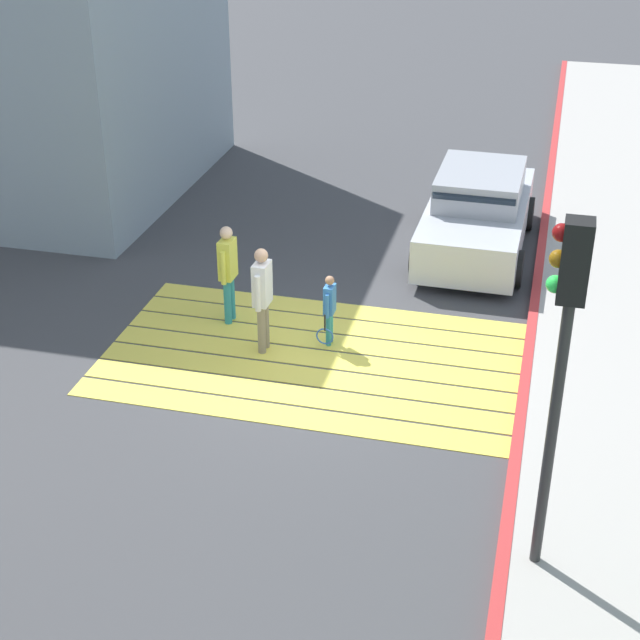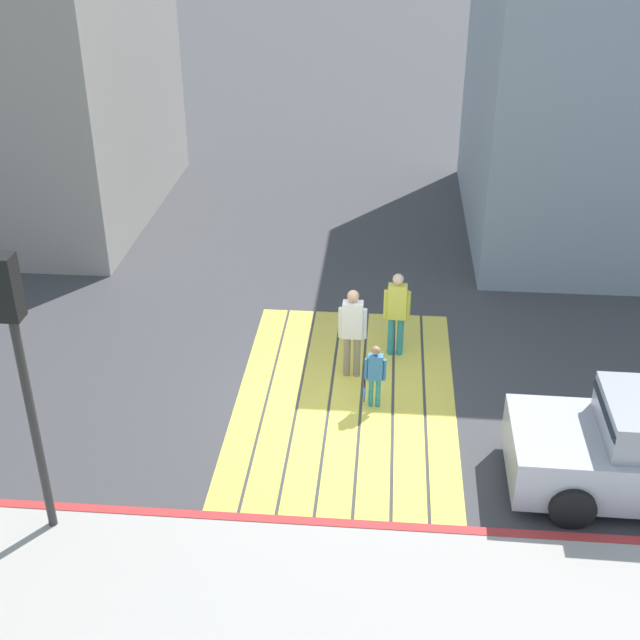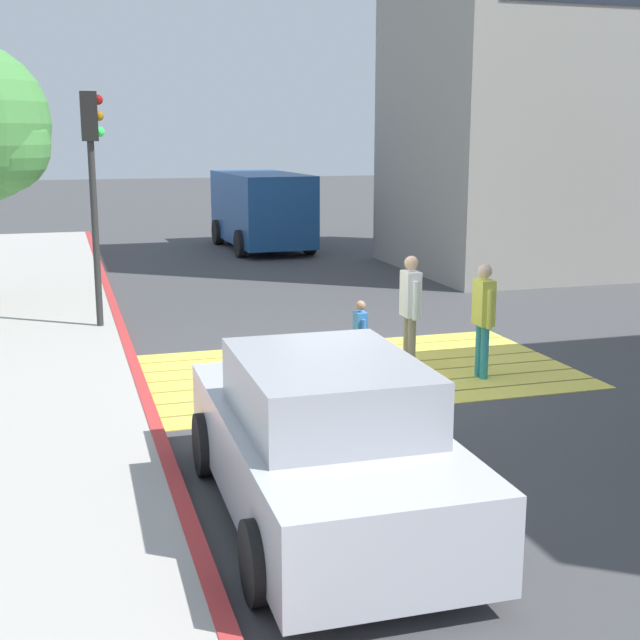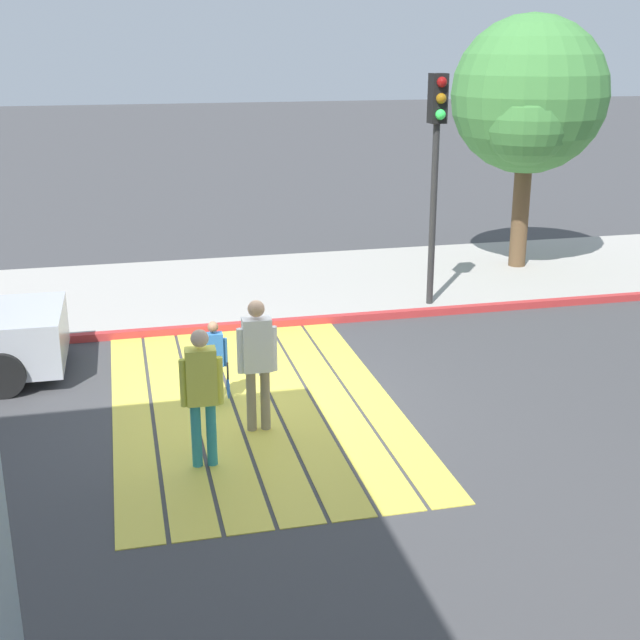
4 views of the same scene
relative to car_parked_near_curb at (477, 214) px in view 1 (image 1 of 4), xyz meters
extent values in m
plane|color=#424244|center=(2.00, 4.72, -0.73)|extent=(120.00, 120.00, 0.00)
cube|color=#EAD64C|center=(2.00, 3.07, -0.73)|extent=(6.40, 0.50, 0.01)
cube|color=#EAD64C|center=(2.00, 3.62, -0.73)|extent=(6.40, 0.50, 0.01)
cube|color=#EAD64C|center=(2.00, 4.17, -0.73)|extent=(6.40, 0.50, 0.01)
cube|color=#EAD64C|center=(2.00, 4.72, -0.73)|extent=(6.40, 0.50, 0.01)
cube|color=#EAD64C|center=(2.00, 5.27, -0.73)|extent=(6.40, 0.50, 0.01)
cube|color=#EAD64C|center=(2.00, 5.82, -0.73)|extent=(6.40, 0.50, 0.01)
cube|color=#EAD64C|center=(2.00, 6.37, -0.73)|extent=(6.40, 0.50, 0.01)
cube|color=#BC3333|center=(-1.25, 4.72, -0.67)|extent=(0.16, 40.00, 0.13)
cube|color=silver|center=(0.00, 0.03, -0.14)|extent=(1.86, 4.32, 0.80)
cube|color=#A0A2A9|center=(0.00, -0.12, 0.54)|extent=(1.56, 2.08, 0.60)
cube|color=#1E2833|center=(0.01, 0.80, 0.48)|extent=(1.48, 0.35, 0.49)
cylinder|color=black|center=(0.90, 1.35, -0.40)|extent=(0.23, 0.66, 0.66)
cylinder|color=black|center=(-0.86, 1.37, -0.40)|extent=(0.23, 0.66, 0.66)
cylinder|color=black|center=(0.86, -1.32, -0.40)|extent=(0.23, 0.66, 0.66)
cylinder|color=black|center=(-0.90, -1.29, -0.40)|extent=(0.23, 0.66, 0.66)
cylinder|color=#2D2D2D|center=(-1.60, 8.61, 0.97)|extent=(0.12, 0.12, 3.40)
cube|color=black|center=(-1.60, 8.61, 3.09)|extent=(0.28, 0.28, 0.84)
sphere|color=maroon|center=(-1.44, 8.61, 3.37)|extent=(0.18, 0.18, 0.18)
sphere|color=#956310|center=(-1.44, 8.61, 3.10)|extent=(0.18, 0.18, 0.18)
sphere|color=#35FF59|center=(-1.44, 8.61, 2.83)|extent=(0.18, 0.18, 0.18)
cylinder|color=teal|center=(3.63, 3.96, -0.33)|extent=(0.12, 0.12, 0.80)
cylinder|color=teal|center=(3.62, 3.79, -0.33)|extent=(0.12, 0.12, 0.80)
cube|color=#D8D84C|center=(3.62, 3.88, 0.40)|extent=(0.23, 0.36, 0.67)
sphere|color=beige|center=(3.62, 3.88, 0.86)|extent=(0.21, 0.21, 0.21)
cylinder|color=#D8D84C|center=(3.63, 4.08, 0.33)|extent=(0.09, 0.09, 0.57)
cylinder|color=#D8D84C|center=(3.62, 3.67, 0.33)|extent=(0.09, 0.09, 0.57)
cylinder|color=gray|center=(2.80, 4.75, -0.32)|extent=(0.12, 0.12, 0.82)
cylinder|color=gray|center=(2.80, 4.57, -0.32)|extent=(0.12, 0.12, 0.82)
cube|color=white|center=(2.80, 4.66, 0.43)|extent=(0.23, 0.37, 0.69)
sphere|color=tan|center=(2.80, 4.66, 0.90)|extent=(0.21, 0.21, 0.21)
cylinder|color=white|center=(2.81, 4.87, 0.36)|extent=(0.09, 0.09, 0.58)
cylinder|color=white|center=(2.80, 4.45, 0.36)|extent=(0.09, 0.09, 0.58)
cylinder|color=teal|center=(1.85, 4.28, -0.45)|extent=(0.08, 0.08, 0.56)
cylinder|color=teal|center=(1.85, 4.16, -0.45)|extent=(0.08, 0.08, 0.56)
cube|color=#3372BF|center=(1.85, 4.22, 0.06)|extent=(0.16, 0.25, 0.47)
sphere|color=#9E7051|center=(1.85, 4.22, 0.39)|extent=(0.15, 0.15, 0.15)
cylinder|color=#3372BF|center=(1.85, 4.37, 0.02)|extent=(0.06, 0.06, 0.40)
cylinder|color=#3372BF|center=(1.84, 4.06, 0.02)|extent=(0.06, 0.06, 0.40)
cylinder|color=black|center=(1.88, 4.39, -0.26)|extent=(0.03, 0.03, 0.28)
torus|color=blue|center=(1.88, 4.39, -0.51)|extent=(0.28, 0.03, 0.28)
camera|label=1|loc=(-1.29, 17.37, 7.00)|focal=54.89mm
camera|label=2|loc=(-10.25, 4.12, 7.58)|focal=47.41mm
camera|label=3|loc=(-2.21, -7.24, 2.78)|focal=48.68mm
camera|label=4|loc=(12.75, 3.08, 4.04)|focal=48.07mm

